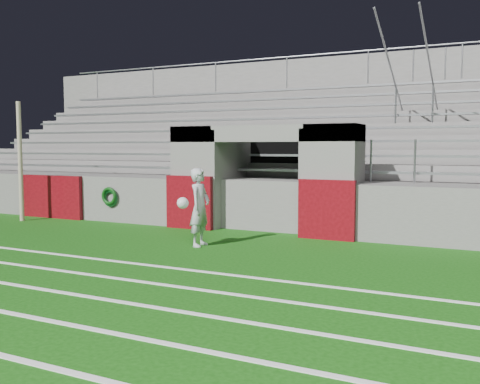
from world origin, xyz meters
The scene contains 5 objects.
ground centered at (0.00, 0.00, 0.00)m, with size 90.00×90.00×0.00m, color #11480C.
field_post centered at (-6.83, 2.11, 1.67)m, with size 0.12×0.12×3.34m, color tan.
stadium_structure centered at (0.00, 7.97, 1.49)m, with size 26.00×8.48×5.42m.
goalkeeper_with_ball centered at (-0.36, 1.00, 0.82)m, with size 0.63×0.64×1.64m.
hose_coil centered at (-4.36, 2.92, 0.71)m, with size 0.50×0.14×0.55m.
Camera 1 is at (5.33, -8.57, 2.08)m, focal length 40.00 mm.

